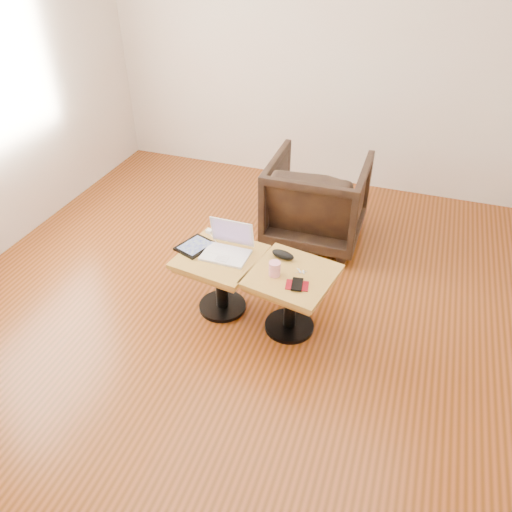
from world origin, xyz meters
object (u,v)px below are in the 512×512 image
(side_table_right, at_px, (291,288))
(striped_cup, at_px, (275,269))
(side_table_left, at_px, (221,269))
(laptop, at_px, (228,247))
(armchair, at_px, (317,200))

(side_table_right, distance_m, striped_cup, 0.20)
(side_table_left, relative_size, laptop, 1.90)
(side_table_right, xyz_separation_m, striped_cup, (-0.10, -0.05, 0.16))
(laptop, bearing_deg, striped_cup, -18.58)
(laptop, height_order, armchair, armchair)
(laptop, bearing_deg, armchair, 72.49)
(side_table_left, distance_m, side_table_right, 0.50)
(striped_cup, bearing_deg, armchair, 90.63)
(striped_cup, height_order, armchair, armchair)
(laptop, xyz_separation_m, striped_cup, (0.36, -0.13, 0.00))
(laptop, bearing_deg, side_table_right, -9.06)
(striped_cup, xyz_separation_m, armchair, (-0.01, 1.19, -0.15))
(side_table_left, bearing_deg, laptop, 53.04)
(side_table_right, relative_size, striped_cup, 6.25)
(side_table_left, xyz_separation_m, laptop, (0.04, 0.04, 0.16))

